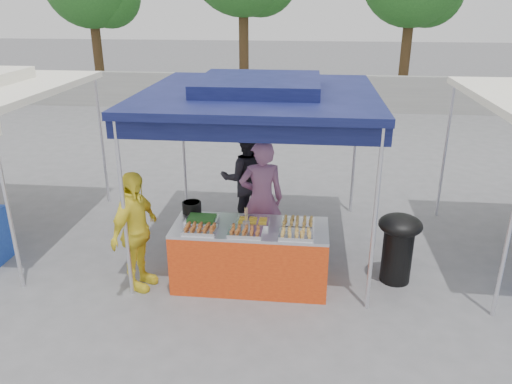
# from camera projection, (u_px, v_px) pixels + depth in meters

# --- Properties ---
(ground_plane) EXTENTS (80.00, 80.00, 0.00)m
(ground_plane) POSITION_uv_depth(u_px,v_px,m) (251.00, 279.00, 6.80)
(ground_plane) COLOR slate
(back_wall) EXTENTS (40.00, 0.25, 1.20)m
(back_wall) POSITION_uv_depth(u_px,v_px,m) (289.00, 93.00, 16.77)
(back_wall) COLOR gray
(back_wall) RESTS_ON ground_plane
(main_canopy) EXTENTS (3.20, 3.20, 2.57)m
(main_canopy) POSITION_uv_depth(u_px,v_px,m) (259.00, 93.00, 6.84)
(main_canopy) COLOR silver
(main_canopy) RESTS_ON ground_plane
(vendor_table) EXTENTS (2.00, 0.80, 0.85)m
(vendor_table) POSITION_uv_depth(u_px,v_px,m) (250.00, 255.00, 6.55)
(vendor_table) COLOR #E04114
(vendor_table) RESTS_ON ground_plane
(food_tray_fl) EXTENTS (0.42, 0.30, 0.07)m
(food_tray_fl) POSITION_uv_depth(u_px,v_px,m) (200.00, 229.00, 6.23)
(food_tray_fl) COLOR white
(food_tray_fl) RESTS_ON vendor_table
(food_tray_fm) EXTENTS (0.42, 0.30, 0.07)m
(food_tray_fm) POSITION_uv_depth(u_px,v_px,m) (245.00, 232.00, 6.17)
(food_tray_fm) COLOR white
(food_tray_fm) RESTS_ON vendor_table
(food_tray_fr) EXTENTS (0.42, 0.30, 0.07)m
(food_tray_fr) POSITION_uv_depth(u_px,v_px,m) (296.00, 234.00, 6.11)
(food_tray_fr) COLOR white
(food_tray_fr) RESTS_ON vendor_table
(food_tray_bl) EXTENTS (0.42, 0.30, 0.07)m
(food_tray_bl) POSITION_uv_depth(u_px,v_px,m) (202.00, 219.00, 6.51)
(food_tray_bl) COLOR white
(food_tray_bl) RESTS_ON vendor_table
(food_tray_bm) EXTENTS (0.42, 0.30, 0.07)m
(food_tray_bm) POSITION_uv_depth(u_px,v_px,m) (253.00, 222.00, 6.45)
(food_tray_bm) COLOR white
(food_tray_bm) RESTS_ON vendor_table
(food_tray_br) EXTENTS (0.42, 0.30, 0.07)m
(food_tray_br) POSITION_uv_depth(u_px,v_px,m) (298.00, 223.00, 6.42)
(food_tray_br) COLOR white
(food_tray_br) RESTS_ON vendor_table
(cooking_pot) EXTENTS (0.26, 0.26, 0.15)m
(cooking_pot) POSITION_uv_depth(u_px,v_px,m) (192.00, 207.00, 6.78)
(cooking_pot) COLOR black
(cooking_pot) RESTS_ON vendor_table
(skewer_cup) EXTENTS (0.09, 0.09, 0.11)m
(skewer_cup) POSITION_uv_depth(u_px,v_px,m) (246.00, 226.00, 6.29)
(skewer_cup) COLOR silver
(skewer_cup) RESTS_ON vendor_table
(wok_burner) EXTENTS (0.57, 0.57, 0.96)m
(wok_burner) POSITION_uv_depth(u_px,v_px,m) (398.00, 242.00, 6.59)
(wok_burner) COLOR black
(wok_burner) RESTS_ON ground_plane
(crate_left) EXTENTS (0.55, 0.39, 0.33)m
(crate_left) POSITION_uv_depth(u_px,v_px,m) (225.00, 251.00, 7.22)
(crate_left) COLOR #1733BC
(crate_left) RESTS_ON ground_plane
(crate_right) EXTENTS (0.51, 0.36, 0.31)m
(crate_right) POSITION_uv_depth(u_px,v_px,m) (269.00, 254.00, 7.16)
(crate_right) COLOR #1733BC
(crate_right) RESTS_ON ground_plane
(crate_stacked) EXTENTS (0.48, 0.33, 0.29)m
(crate_stacked) POSITION_uv_depth(u_px,v_px,m) (269.00, 235.00, 7.05)
(crate_stacked) COLOR #1733BC
(crate_stacked) RESTS_ON crate_right
(vendor_woman) EXTENTS (0.72, 0.55, 1.76)m
(vendor_woman) POSITION_uv_depth(u_px,v_px,m) (261.00, 199.00, 7.17)
(vendor_woman) COLOR #9F658E
(vendor_woman) RESTS_ON ground_plane
(helper_man) EXTENTS (0.95, 0.81, 1.71)m
(helper_man) POSITION_uv_depth(u_px,v_px,m) (246.00, 178.00, 8.07)
(helper_man) COLOR #222228
(helper_man) RESTS_ON ground_plane
(customer_person) EXTENTS (0.61, 1.01, 1.60)m
(customer_person) POSITION_uv_depth(u_px,v_px,m) (135.00, 232.00, 6.36)
(customer_person) COLOR yellow
(customer_person) RESTS_ON ground_plane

